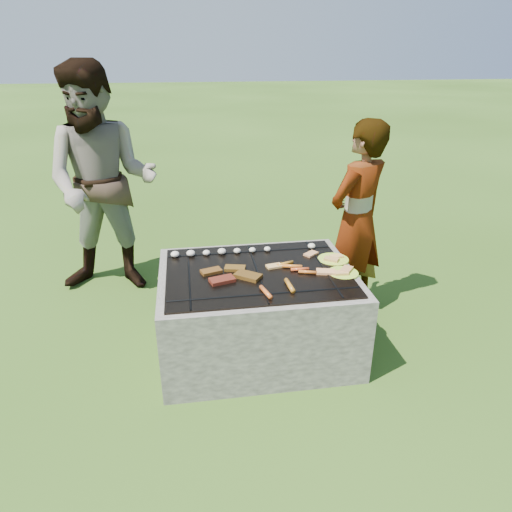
{
  "coord_description": "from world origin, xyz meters",
  "views": [
    {
      "loc": [
        -0.43,
        -2.69,
        1.96
      ],
      "look_at": [
        0.0,
        0.05,
        0.7
      ],
      "focal_mm": 32.0,
      "sensor_mm": 36.0,
      "label": 1
    }
  ],
  "objects": [
    {
      "name": "plate_near",
      "position": [
        0.56,
        -0.11,
        0.61
      ],
      "size": [
        0.22,
        0.22,
        0.03
      ],
      "color": "#D1F139",
      "rests_on": "fire_pit"
    },
    {
      "name": "sausages",
      "position": [
        0.18,
        -0.14,
        0.62
      ],
      "size": [
        0.41,
        0.48,
        0.03
      ],
      "color": "orange",
      "rests_on": "fire_pit"
    },
    {
      "name": "bystander",
      "position": [
        -1.11,
        1.13,
        0.95
      ],
      "size": [
        1.02,
        0.85,
        1.91
      ],
      "primitive_type": "imported",
      "rotation": [
        0.0,
        0.0,
        -0.15
      ],
      "color": "gray",
      "rests_on": "ground"
    },
    {
      "name": "mushrooms",
      "position": [
        -0.17,
        0.32,
        0.63
      ],
      "size": [
        1.06,
        0.06,
        0.04
      ],
      "color": "silver",
      "rests_on": "fire_pit"
    },
    {
      "name": "plate_far",
      "position": [
        0.56,
        0.11,
        0.61
      ],
      "size": [
        0.22,
        0.22,
        0.03
      ],
      "color": "#FCFF3C",
      "rests_on": "fire_pit"
    },
    {
      "name": "fire_pit",
      "position": [
        0.0,
        0.0,
        0.28
      ],
      "size": [
        1.3,
        1.0,
        0.62
      ],
      "color": "gray",
      "rests_on": "ground"
    },
    {
      "name": "lawn",
      "position": [
        0.0,
        0.0,
        0.0
      ],
      "size": [
        60.0,
        60.0,
        0.0
      ],
      "primitive_type": "plane",
      "color": "#284711",
      "rests_on": "ground"
    },
    {
      "name": "bread_on_grate",
      "position": [
        0.35,
        0.02,
        0.62
      ],
      "size": [
        0.45,
        0.41,
        0.02
      ],
      "color": "#EDBB79",
      "rests_on": "fire_pit"
    },
    {
      "name": "pork_slabs",
      "position": [
        -0.18,
        -0.05,
        0.62
      ],
      "size": [
        0.4,
        0.28,
        0.02
      ],
      "color": "#8D5619",
      "rests_on": "fire_pit"
    },
    {
      "name": "cook",
      "position": [
        0.85,
        0.45,
        0.76
      ],
      "size": [
        0.66,
        0.61,
        1.52
      ],
      "primitive_type": "imported",
      "rotation": [
        0.0,
        0.0,
        3.71
      ],
      "color": "#A89A8C",
      "rests_on": "ground"
    }
  ]
}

